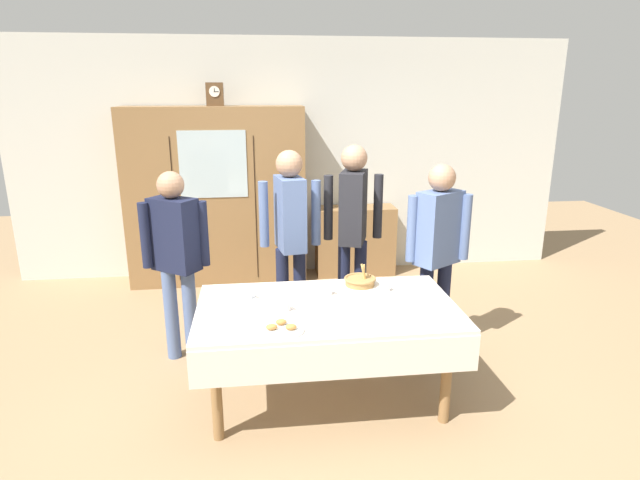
# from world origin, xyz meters

# --- Properties ---
(ground_plane) EXTENTS (12.00, 12.00, 0.00)m
(ground_plane) POSITION_xyz_m (0.00, 0.00, 0.00)
(ground_plane) COLOR #997A56
(ground_plane) RESTS_ON ground
(back_wall) EXTENTS (6.40, 0.10, 2.70)m
(back_wall) POSITION_xyz_m (0.00, 2.65, 1.35)
(back_wall) COLOR silver
(back_wall) RESTS_ON ground
(dining_table) EXTENTS (1.76, 1.00, 0.72)m
(dining_table) POSITION_xyz_m (0.00, -0.24, 0.63)
(dining_table) COLOR olive
(dining_table) RESTS_ON ground
(wall_cabinet) EXTENTS (1.95, 0.46, 1.96)m
(wall_cabinet) POSITION_xyz_m (-0.90, 2.35, 0.98)
(wall_cabinet) COLOR olive
(wall_cabinet) RESTS_ON ground
(mantel_clock) EXTENTS (0.18, 0.11, 0.24)m
(mantel_clock) POSITION_xyz_m (-0.86, 2.35, 2.09)
(mantel_clock) COLOR brown
(mantel_clock) RESTS_ON wall_cabinet
(bookshelf_low) EXTENTS (0.92, 0.35, 0.81)m
(bookshelf_low) POSITION_xyz_m (0.69, 2.41, 0.41)
(bookshelf_low) COLOR olive
(bookshelf_low) RESTS_ON ground
(book_stack) EXTENTS (0.17, 0.22, 0.05)m
(book_stack) POSITION_xyz_m (0.69, 2.41, 0.84)
(book_stack) COLOR #B29333
(book_stack) RESTS_ON bookshelf_low
(tea_cup_center) EXTENTS (0.13, 0.13, 0.06)m
(tea_cup_center) POSITION_xyz_m (0.02, -0.02, 0.75)
(tea_cup_center) COLOR white
(tea_cup_center) RESTS_ON dining_table
(tea_cup_mid_right) EXTENTS (0.13, 0.13, 0.06)m
(tea_cup_mid_right) POSITION_xyz_m (-0.54, -0.02, 0.75)
(tea_cup_mid_right) COLOR white
(tea_cup_mid_right) RESTS_ON dining_table
(tea_cup_near_right) EXTENTS (0.13, 0.13, 0.06)m
(tea_cup_near_right) POSITION_xyz_m (0.45, 0.00, 0.75)
(tea_cup_near_right) COLOR white
(tea_cup_near_right) RESTS_ON dining_table
(tea_cup_far_right) EXTENTS (0.13, 0.13, 0.06)m
(tea_cup_far_right) POSITION_xyz_m (-0.29, -0.26, 0.75)
(tea_cup_far_right) COLOR white
(tea_cup_far_right) RESTS_ON dining_table
(bread_basket) EXTENTS (0.24, 0.24, 0.16)m
(bread_basket) POSITION_xyz_m (0.30, 0.15, 0.76)
(bread_basket) COLOR #9E7542
(bread_basket) RESTS_ON dining_table
(pastry_plate) EXTENTS (0.28, 0.28, 0.05)m
(pastry_plate) POSITION_xyz_m (-0.33, -0.54, 0.73)
(pastry_plate) COLOR white
(pastry_plate) RESTS_ON dining_table
(spoon_far_left) EXTENTS (0.12, 0.02, 0.01)m
(spoon_far_left) POSITION_xyz_m (-0.12, 0.00, 0.73)
(spoon_far_left) COLOR silver
(spoon_far_left) RESTS_ON dining_table
(spoon_front_edge) EXTENTS (0.12, 0.02, 0.01)m
(spoon_front_edge) POSITION_xyz_m (-0.63, -0.48, 0.73)
(spoon_front_edge) COLOR silver
(spoon_front_edge) RESTS_ON dining_table
(spoon_mid_left) EXTENTS (0.12, 0.02, 0.01)m
(spoon_mid_left) POSITION_xyz_m (-0.02, -0.50, 0.73)
(spoon_mid_left) COLOR silver
(spoon_mid_left) RESTS_ON dining_table
(person_behind_table_right) EXTENTS (0.52, 0.36, 1.59)m
(person_behind_table_right) POSITION_xyz_m (0.97, 0.40, 0.96)
(person_behind_table_right) COLOR #191E38
(person_behind_table_right) RESTS_ON ground
(person_by_cabinet) EXTENTS (0.52, 0.41, 1.69)m
(person_by_cabinet) POSITION_xyz_m (0.38, 0.92, 1.03)
(person_by_cabinet) COLOR #191E38
(person_by_cabinet) RESTS_ON ground
(person_near_right_end) EXTENTS (0.52, 0.37, 1.55)m
(person_near_right_end) POSITION_xyz_m (-1.10, 0.56, 0.93)
(person_near_right_end) COLOR slate
(person_near_right_end) RESTS_ON ground
(person_behind_table_left) EXTENTS (0.52, 0.39, 1.66)m
(person_behind_table_left) POSITION_xyz_m (-0.18, 0.82, 1.01)
(person_behind_table_left) COLOR #191E38
(person_behind_table_left) RESTS_ON ground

